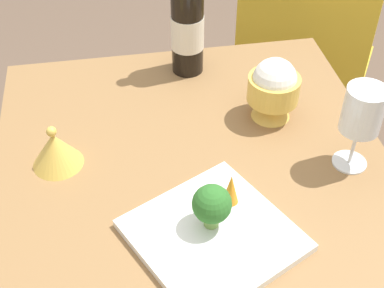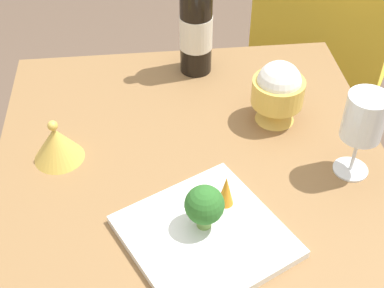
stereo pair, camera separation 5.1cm
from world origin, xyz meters
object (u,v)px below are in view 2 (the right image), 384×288
wine_bottle (196,21)px  rice_bowl (278,91)px  carrot_garnish_left (226,190)px  serving_plate (208,236)px  broccoli_floret (203,206)px  chair_by_wall (317,63)px  wine_glass (364,119)px  rice_bowl_lid (57,143)px

wine_bottle → rice_bowl: size_ratio=2.32×
carrot_garnish_left → serving_plate: bearing=-31.6°
broccoli_floret → carrot_garnish_left: broccoli_floret is taller
chair_by_wall → rice_bowl: bearing=-86.4°
wine_glass → carrot_garnish_left: bearing=-74.4°
chair_by_wall → wine_glass: 0.78m
wine_glass → rice_bowl: wine_glass is taller
wine_bottle → rice_bowl_lid: size_ratio=3.29×
chair_by_wall → rice_bowl_lid: bearing=-109.3°
carrot_garnish_left → wine_bottle: bearing=-179.7°
chair_by_wall → wine_glass: wine_glass is taller
wine_bottle → rice_bowl_lid: wine_bottle is taller
broccoli_floret → carrot_garnish_left: 0.07m
chair_by_wall → serving_plate: chair_by_wall is taller
wine_glass → rice_bowl: size_ratio=1.26×
wine_bottle → carrot_garnish_left: bearing=0.3°
chair_by_wall → wine_bottle: (0.30, -0.42, 0.34)m
rice_bowl → broccoli_floret: 0.35m
chair_by_wall → wine_bottle: size_ratio=2.58×
serving_plate → rice_bowl: bearing=148.9°
rice_bowl → rice_bowl_lid: bearing=-80.8°
chair_by_wall → wine_glass: size_ratio=4.75×
wine_glass → broccoli_floret: (0.12, -0.31, -0.06)m
carrot_garnish_left → rice_bowl: bearing=149.0°
wine_glass → serving_plate: 0.35m
wine_bottle → carrot_garnish_left: size_ratio=5.12×
rice_bowl_lid → broccoli_floret: size_ratio=1.17×
wine_glass → rice_bowl: (-0.17, -0.11, -0.05)m
wine_glass → rice_bowl_lid: 0.58m
rice_bowl_lid → broccoli_floret: 0.34m
chair_by_wall → rice_bowl: (0.51, -0.28, 0.29)m
rice_bowl → carrot_garnish_left: bearing=-31.0°
rice_bowl → serving_plate: bearing=-31.1°
wine_glass → broccoli_floret: bearing=-68.8°
wine_bottle → broccoli_floret: (0.50, -0.04, -0.06)m
broccoli_floret → rice_bowl: bearing=146.4°
wine_glass → wine_bottle: bearing=-145.4°
wine_glass → broccoli_floret: 0.33m
serving_plate → chair_by_wall: bearing=150.6°
chair_by_wall → rice_bowl_lid: chair_by_wall is taller
chair_by_wall → rice_bowl: 0.65m
chair_by_wall → carrot_garnish_left: size_ratio=13.22×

